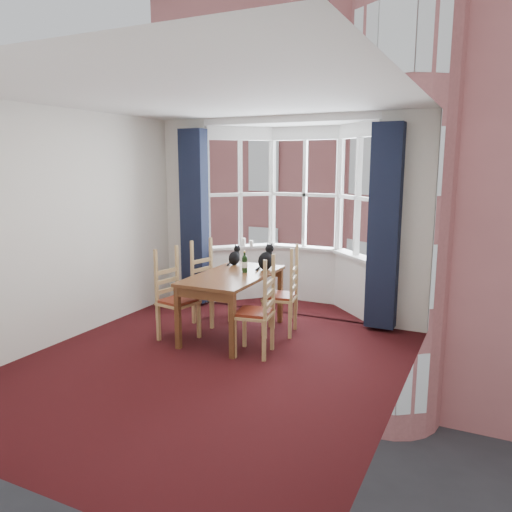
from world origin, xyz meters
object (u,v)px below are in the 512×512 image
Objects in this scene: dining_table at (233,281)px; wine_bottle at (245,263)px; chair_left_near at (173,301)px; cat_right at (266,259)px; candle_tall at (244,242)px; chair_right_near at (262,315)px; chair_left_far at (207,288)px; cat_left at (235,257)px; chair_right_far at (287,298)px; candle_short at (251,243)px.

dining_table is 0.27m from wine_bottle.
chair_left_near is 1.01m from wine_bottle.
candle_tall is at bearing 129.24° from cat_right.
chair_right_near is 3.33× the size of wine_bottle.
cat_right reaches higher than dining_table.
chair_left_near and chair_left_far have the same top height.
candle_tall is at bearing 112.46° from dining_table.
chair_right_near is at bearing -48.60° from cat_left.
chair_left_far is at bearing -179.28° from chair_right_far.
chair_right_far reaches higher than dining_table.
candle_tall is (-0.63, 1.53, 0.23)m from dining_table.
candle_short is at bearing 119.14° from chair_right_near.
chair_left_near is 3.28× the size of cat_left.
cat_left is (-0.25, 0.53, 0.20)m from dining_table.
wine_bottle is (-0.16, -0.30, -0.01)m from cat_right.
chair_left_far is 1.43m from chair_right_near.
chair_left_near is (-0.61, -0.43, -0.23)m from dining_table.
chair_left_near is 9.60× the size of candle_short.
chair_right_far is at bearing 32.35° from chair_left_near.
candle_tall reaches higher than candle_short.
chair_right_near is 2.62× the size of cat_right.
wine_bottle reaches higher than chair_left_near.
candle_short is at bearing 86.60° from chair_left_far.
cat_left is at bearing 170.31° from cat_right.
candle_short reaches higher than chair_right_near.
cat_left is at bearing -76.15° from candle_short.
chair_right_near is (1.23, -0.03, 0.00)m from chair_left_near.
chair_right_near is 0.80m from chair_right_far.
cat_right is at bearing 111.81° from chair_right_near.
wine_bottle is at bearing -158.64° from chair_right_far.
chair_left_far is 9.60× the size of candle_short.
cat_right is at bearing 7.97° from chair_left_far.
cat_right reaches higher than chair_right_near.
candle_tall is at bearing -166.30° from candle_short.
wine_bottle is at bearing -66.87° from candle_short.
chair_left_near is 1.11m from cat_left.
chair_right_far is (0.60, 0.34, -0.23)m from dining_table.
wine_bottle is at bearing 130.82° from chair_right_near.
dining_table is 1.67m from candle_tall.
wine_bottle is (-0.52, 0.60, 0.44)m from chair_right_near.
chair_right_far is 3.28× the size of cat_left.
chair_right_far is (-0.02, 0.80, 0.00)m from chair_right_near.
wine_bottle is (0.71, 0.57, 0.44)m from chair_left_near.
dining_table is 1.67× the size of chair_left_far.
candle_tall is (-0.05, 1.20, 0.46)m from chair_left_far.
candle_tall is at bearing 110.66° from cat_left.
chair_right_near is at bearing -33.19° from chair_left_far.
chair_left_far is 1.00× the size of chair_right_near.
candle_tall is at bearing 122.12° from chair_right_near.
chair_left_near and chair_right_far have the same top height.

